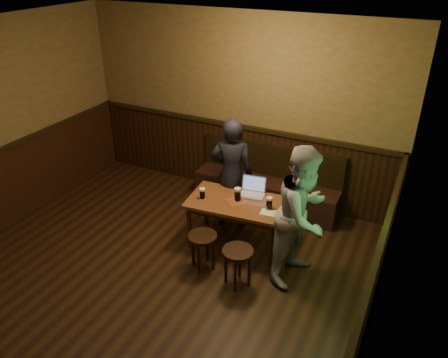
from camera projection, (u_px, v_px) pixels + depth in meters
room at (124, 207)px, 4.44m from camera, size 5.04×6.04×2.84m
bench at (267, 187)px, 6.62m from camera, size 2.20×0.50×0.95m
pub_table at (237, 207)px, 5.62m from camera, size 1.30×0.83×0.67m
stool_left at (203, 242)px, 5.28m from camera, size 0.39×0.39×0.48m
stool_right at (238, 257)px, 5.01m from camera, size 0.44×0.44×0.49m
pint_left at (202, 193)px, 5.60m from camera, size 0.10×0.10×0.15m
pint_mid at (238, 194)px, 5.55m from camera, size 0.12×0.12×0.18m
pint_right at (269, 203)px, 5.38m from camera, size 0.10×0.10×0.16m
laptop at (253, 190)px, 5.72m from camera, size 0.36×0.30×0.23m
menu at (269, 213)px, 5.33m from camera, size 0.23×0.17×0.00m
person_suit at (232, 174)px, 5.94m from camera, size 0.68×0.56×1.61m
person_grey at (303, 215)px, 4.96m from camera, size 0.81×0.95×1.69m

